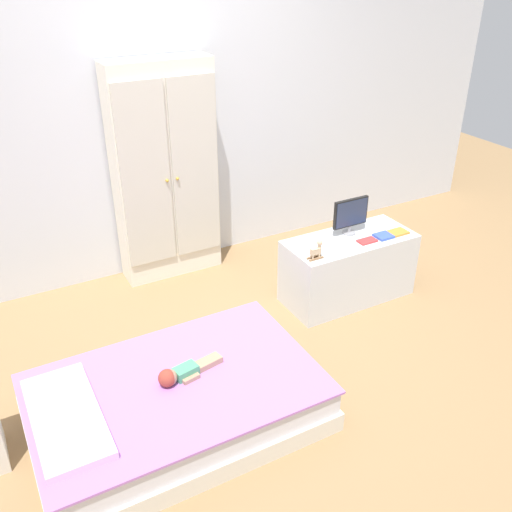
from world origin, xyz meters
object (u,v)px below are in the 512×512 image
doll (179,374)px  book_red (367,241)px  bed (177,403)px  tv_stand (348,268)px  book_orange (398,232)px  wardrobe (165,173)px  tv_monitor (351,214)px  book_blue (384,236)px  rocking_horse_toy (317,250)px

doll → book_red: book_red is taller
bed → tv_stand: size_ratio=1.61×
tv_stand → book_orange: book_orange is taller
wardrobe → tv_stand: wardrobe is taller
doll → book_orange: bearing=14.1°
bed → wardrobe: bearing=69.8°
tv_monitor → book_orange: size_ratio=2.04×
book_blue → book_red: bearing=180.0°
bed → doll: bearing=31.0°
rocking_horse_toy → tv_stand: bearing=18.4°
doll → book_orange: (1.92, 0.48, 0.19)m
rocking_horse_toy → book_red: (0.46, 0.03, -0.06)m
wardrobe → tv_monitor: wardrobe is taller
tv_stand → book_red: (0.07, -0.10, 0.25)m
book_red → book_blue: book_blue is taller
doll → book_red: (1.64, 0.48, 0.18)m
bed → wardrobe: wardrobe is taller
book_blue → book_orange: 0.13m
tv_monitor → wardrobe: bearing=138.1°
bed → book_blue: (1.82, 0.50, 0.36)m
bed → book_red: bearing=16.7°
book_orange → tv_stand: bearing=164.9°
bed → rocking_horse_toy: (1.21, 0.47, 0.42)m
tv_monitor → book_red: bearing=-79.2°
doll → tv_monitor: size_ratio=1.38×
wardrobe → book_blue: size_ratio=13.59×
bed → doll: doll is taller
wardrobe → tv_monitor: 1.42m
doll → book_red: 1.72m
tv_monitor → rocking_horse_toy: bearing=-154.7°
tv_monitor → bed: bearing=-157.7°
tv_stand → book_blue: bearing=-23.5°
doll → book_blue: bearing=15.1°
tv_monitor → book_orange: bearing=-28.1°
wardrobe → bed: bearing=-110.2°
tv_stand → book_blue: size_ratio=7.81×
doll → rocking_horse_toy: (1.18, 0.45, 0.24)m
tv_stand → tv_monitor: tv_monitor is taller
bed → book_red: 1.78m
doll → tv_monitor: bearing=22.1°
book_red → book_orange: 0.28m
doll → book_orange: 1.99m
rocking_horse_toy → wardrobe: bearing=118.7°
tv_stand → tv_monitor: size_ratio=3.38×
book_blue → tv_monitor: bearing=137.1°
tv_stand → rocking_horse_toy: bearing=-161.6°
tv_monitor → rocking_horse_toy: (-0.42, -0.20, -0.09)m
tv_monitor → book_blue: (0.18, -0.17, -0.15)m
doll → book_blue: size_ratio=3.19×
tv_monitor → book_orange: tv_monitor is taller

